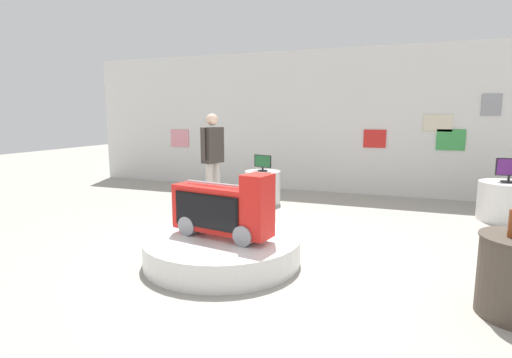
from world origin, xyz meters
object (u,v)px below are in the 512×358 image
main_display_pedestal (222,249)px  display_pedestal_left_rear (263,187)px  shopper_browsing_near_truck (213,156)px  novelty_firetruck_tv (223,211)px  tv_on_center_rear (510,170)px  display_pedestal_center_rear (506,202)px  tv_on_left_rear (263,163)px

main_display_pedestal → display_pedestal_left_rear: bearing=101.0°
display_pedestal_left_rear → shopper_browsing_near_truck: shopper_browsing_near_truck is taller
novelty_firetruck_tv → main_display_pedestal: bearing=154.1°
main_display_pedestal → tv_on_center_rear: size_ratio=4.47×
tv_on_center_rear → display_pedestal_center_rear: bearing=84.7°
main_display_pedestal → display_pedestal_center_rear: 4.88m
main_display_pedestal → novelty_firetruck_tv: novelty_firetruck_tv is taller
novelty_firetruck_tv → tv_on_left_rear: (-0.64, 3.17, 0.18)m
novelty_firetruck_tv → shopper_browsing_near_truck: 2.37m
display_pedestal_left_rear → shopper_browsing_near_truck: size_ratio=0.40×
tv_on_left_rear → tv_on_center_rear: tv_on_center_rear is taller
display_pedestal_center_rear → main_display_pedestal: bearing=-137.0°
shopper_browsing_near_truck → novelty_firetruck_tv: bearing=-60.6°
tv_on_center_rear → main_display_pedestal: bearing=-137.0°
novelty_firetruck_tv → shopper_browsing_near_truck: bearing=119.4°
tv_on_left_rear → shopper_browsing_near_truck: (-0.51, -1.13, 0.22)m
display_pedestal_left_rear → tv_on_left_rear: bearing=-72.5°
tv_on_left_rear → display_pedestal_center_rear: 4.21m
novelty_firetruck_tv → tv_on_left_rear: 3.24m
novelty_firetruck_tv → tv_on_left_rear: novelty_firetruck_tv is taller
main_display_pedestal → display_pedestal_center_rear: display_pedestal_center_rear is taller
display_pedestal_left_rear → tv_on_left_rear: size_ratio=1.82×
shopper_browsing_near_truck → display_pedestal_center_rear: bearing=15.5°
display_pedestal_left_rear → shopper_browsing_near_truck: 1.43m
tv_on_left_rear → novelty_firetruck_tv: bearing=-78.6°
shopper_browsing_near_truck → tv_on_left_rear: bearing=65.8°
tv_on_left_rear → shopper_browsing_near_truck: 1.26m
display_pedestal_center_rear → shopper_browsing_near_truck: 4.92m
novelty_firetruck_tv → display_pedestal_center_rear: bearing=43.3°
main_display_pedestal → shopper_browsing_near_truck: 2.48m
tv_on_left_rear → shopper_browsing_near_truck: shopper_browsing_near_truck is taller
novelty_firetruck_tv → display_pedestal_center_rear: size_ratio=1.49×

